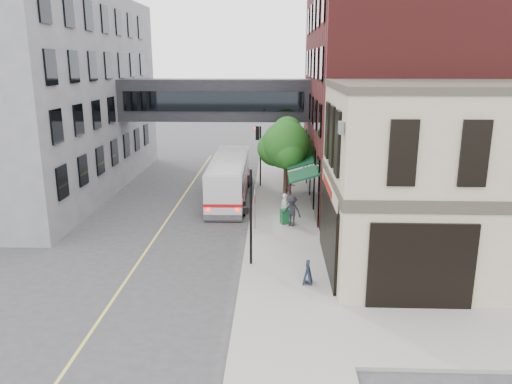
# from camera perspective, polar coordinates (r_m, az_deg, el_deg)

# --- Properties ---
(ground) EXTENTS (120.00, 120.00, 0.00)m
(ground) POSITION_cam_1_polar(r_m,az_deg,el_deg) (21.78, -1.90, -10.57)
(ground) COLOR #38383A
(ground) RESTS_ON ground
(sidewalk_main) EXTENTS (4.00, 60.00, 0.15)m
(sidewalk_main) POSITION_cam_1_polar(r_m,az_deg,el_deg) (34.88, 2.98, -0.61)
(sidewalk_main) COLOR gray
(sidewalk_main) RESTS_ON ground
(corner_building) EXTENTS (10.19, 8.12, 8.45)m
(corner_building) POSITION_cam_1_polar(r_m,az_deg,el_deg) (23.47, 20.80, 1.23)
(corner_building) COLOR tan
(corner_building) RESTS_ON ground
(brick_building) EXTENTS (13.76, 18.00, 14.00)m
(brick_building) POSITION_cam_1_polar(r_m,az_deg,el_deg) (35.74, 16.23, 10.46)
(brick_building) COLOR #531A1A
(brick_building) RESTS_ON ground
(opposite_building) EXTENTS (14.00, 24.00, 14.00)m
(opposite_building) POSITION_cam_1_polar(r_m,az_deg,el_deg) (40.19, -25.60, 10.05)
(opposite_building) COLOR slate
(opposite_building) RESTS_ON ground
(skyway_bridge) EXTENTS (14.00, 3.18, 3.00)m
(skyway_bridge) POSITION_cam_1_polar(r_m,az_deg,el_deg) (38.00, -4.66, 10.47)
(skyway_bridge) COLOR black
(skyway_bridge) RESTS_ON ground
(traffic_signal_near) EXTENTS (0.44, 0.22, 4.60)m
(traffic_signal_near) POSITION_cam_1_polar(r_m,az_deg,el_deg) (22.57, -0.68, -1.53)
(traffic_signal_near) COLOR black
(traffic_signal_near) RESTS_ON sidewalk_main
(traffic_signal_far) EXTENTS (0.53, 0.28, 4.50)m
(traffic_signal_far) POSITION_cam_1_polar(r_m,az_deg,el_deg) (37.14, 0.29, 5.51)
(traffic_signal_far) COLOR black
(traffic_signal_far) RESTS_ON sidewalk_main
(street_sign_pole) EXTENTS (0.08, 0.75, 3.00)m
(street_sign_pole) POSITION_cam_1_polar(r_m,az_deg,el_deg) (27.66, -0.12, -0.71)
(street_sign_pole) COLOR gray
(street_sign_pole) RESTS_ON sidewalk_main
(street_tree) EXTENTS (3.80, 3.20, 5.60)m
(street_tree) POSITION_cam_1_polar(r_m,az_deg,el_deg) (33.30, 3.42, 5.40)
(street_tree) COLOR #382619
(street_tree) RESTS_ON sidewalk_main
(lane_marking) EXTENTS (0.12, 40.00, 0.01)m
(lane_marking) POSITION_cam_1_polar(r_m,az_deg,el_deg) (31.72, -9.69, -2.52)
(lane_marking) COLOR #D8CC4C
(lane_marking) RESTS_ON ground
(bus) EXTENTS (2.68, 10.56, 2.83)m
(bus) POSITION_cam_1_polar(r_m,az_deg,el_deg) (34.31, -3.09, 1.73)
(bus) COLOR silver
(bus) RESTS_ON ground
(pedestrian_a) EXTENTS (0.72, 0.62, 1.68)m
(pedestrian_a) POSITION_cam_1_polar(r_m,az_deg,el_deg) (29.21, 3.38, -1.82)
(pedestrian_a) COLOR silver
(pedestrian_a) RESTS_ON sidewalk_main
(pedestrian_b) EXTENTS (0.99, 0.86, 1.72)m
(pedestrian_b) POSITION_cam_1_polar(r_m,az_deg,el_deg) (34.03, 3.89, 0.61)
(pedestrian_b) COLOR pink
(pedestrian_b) RESTS_ON sidewalk_main
(pedestrian_c) EXTENTS (1.33, 1.11, 1.78)m
(pedestrian_c) POSITION_cam_1_polar(r_m,az_deg,el_deg) (28.47, 4.10, -2.17)
(pedestrian_c) COLOR #212129
(pedestrian_c) RESTS_ON sidewalk_main
(newspaper_box) EXTENTS (0.53, 0.51, 0.85)m
(newspaper_box) POSITION_cam_1_polar(r_m,az_deg,el_deg) (28.98, 3.27, -2.81)
(newspaper_box) COLOR #14582C
(newspaper_box) RESTS_ON sidewalk_main
(sandwich_board) EXTENTS (0.41, 0.58, 0.96)m
(sandwich_board) POSITION_cam_1_polar(r_m,az_deg,el_deg) (21.50, 5.92, -9.16)
(sandwich_board) COLOR black
(sandwich_board) RESTS_ON sidewalk_main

